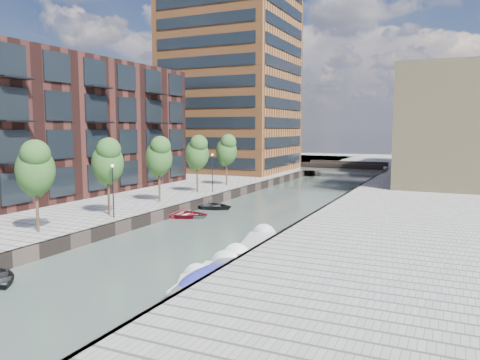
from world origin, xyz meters
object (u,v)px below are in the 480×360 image
Objects in this scene: sloop_3 at (187,217)px; motorboat_2 at (259,243)px; tree_5 at (197,152)px; bridge at (344,168)px; motorboat_4 at (229,266)px; motorboat_3 at (211,278)px; tree_4 at (159,156)px; car at (403,173)px; tree_6 at (226,149)px; tree_2 at (35,167)px; motorboat_1 at (193,288)px; sloop_2 at (182,217)px; sloop_4 at (208,208)px; tree_3 at (108,160)px.

sloop_3 is 11.61m from motorboat_2.
bridge is at bearing 75.56° from tree_5.
motorboat_3 is at bearing -87.27° from motorboat_4.
tree_4 reaches higher than bridge.
motorboat_2 is 38.64m from car.
tree_6 is at bearing 16.76° from sloop_3.
motorboat_1 is (13.72, -3.13, -5.13)m from tree_2.
sloop_2 is at bearing -78.44° from tree_6.
motorboat_3 is (0.10, 1.56, 0.05)m from motorboat_1.
tree_4 reaches higher than sloop_3.
tree_5 is at bearing 43.83° from sloop_4.
car is (18.46, 37.87, -3.57)m from tree_3.
tree_5 is 1.10× the size of motorboat_4.
tree_3 is 1.00× the size of tree_4.
motorboat_2 is (10.01, -6.21, 0.11)m from sloop_2.
motorboat_3 is at bearing -48.40° from tree_4.
motorboat_4 is (10.61, -12.08, 0.21)m from sloop_2.
tree_5 is 20.13m from motorboat_2.
sloop_4 is at bearing -46.02° from tree_5.
tree_6 is at bearing 113.78° from motorboat_1.
sloop_2 is at bearing 76.43° from tree_2.
tree_5 is 1.04× the size of motorboat_2.
tree_3 is (-8.50, -47.00, 3.92)m from bridge.
tree_4 is at bearing 131.60° from motorboat_3.
tree_4 is 7.00m from tree_5.
motorboat_4 is at bearing -63.28° from tree_6.
motorboat_1 is at bearing -93.71° from motorboat_3.
sloop_2 is 1.02× the size of motorboat_1.
motorboat_4 is at bearing -136.71° from sloop_3.
tree_3 is 1.38× the size of car.
tree_3 reaches higher than sloop_3.
sloop_4 is 22.13m from motorboat_3.
sloop_2 is 16.08m from motorboat_4.
bridge is 2.18× the size of tree_2.
tree_6 is at bearing 90.00° from tree_2.
tree_4 reaches higher than motorboat_3.
tree_4 is 1.45× the size of sloop_3.
motorboat_1 is at bearing -60.38° from tree_5.
tree_4 is at bearing -102.00° from bridge.
tree_6 is 25.26m from car.
motorboat_4 is at bearing 92.73° from motorboat_3.
car is at bearing -29.70° from sloop_4.
sloop_3 is 4.69m from sloop_4.
tree_5 and tree_6 have the same top height.
motorboat_3 reaches higher than motorboat_4.
tree_5 is 30.38m from car.
sloop_4 is 20.06m from motorboat_4.
tree_3 is 17.04m from motorboat_3.
motorboat_1 is 9.79m from motorboat_2.
bridge is at bearing 79.75° from tree_3.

